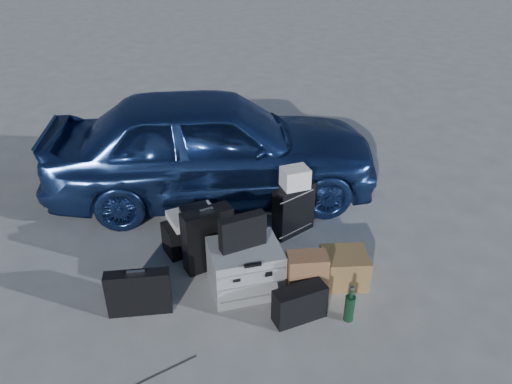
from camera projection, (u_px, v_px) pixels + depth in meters
ground at (273, 318)px, 4.02m from camera, size 60.00×60.00×0.00m
car at (213, 145)px, 5.46m from camera, size 3.76×1.98×1.22m
pelican_case at (245, 268)px, 4.24m from camera, size 0.59×0.48×0.43m
laptop_bag at (243, 232)px, 4.07m from camera, size 0.40×0.17×0.29m
briefcase at (139, 293)px, 3.99m from camera, size 0.52×0.18×0.40m
suitcase_left at (208, 239)px, 4.46m from camera, size 0.48×0.27×0.59m
suitcase_right at (294, 210)px, 4.95m from camera, size 0.46×0.32×0.52m
white_carton at (295, 178)px, 4.77m from camera, size 0.27×0.22×0.20m
duffel_bag at (196, 233)px, 4.79m from camera, size 0.65×0.41×0.30m
flat_box_white at (193, 217)px, 4.69m from camera, size 0.50×0.41×0.08m
flat_box_black at (195, 210)px, 4.67m from camera, size 0.28×0.21×0.06m
kraft_bag at (307, 277)px, 4.13m from camera, size 0.35×0.25×0.43m
cardboard_box at (344, 268)px, 4.34m from camera, size 0.45×0.41×0.29m
messenger_bag at (300, 304)px, 3.94m from camera, size 0.44×0.22×0.30m
green_bottle at (350, 304)px, 3.92m from camera, size 0.10×0.10×0.32m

